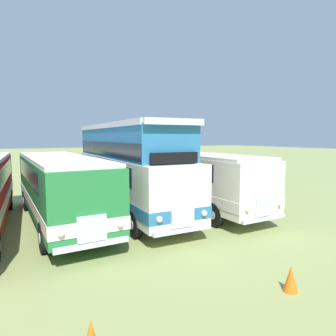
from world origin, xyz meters
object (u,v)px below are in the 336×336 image
object	(u,v)px
bus_sixth_in_row	(60,184)
cone_near_end	(291,279)
bus_seventh_in_row	(128,166)
bus_eighth_in_row	(189,175)

from	to	relation	value
bus_sixth_in_row	cone_near_end	distance (m)	10.14
bus_seventh_in_row	cone_near_end	bearing A→B (deg)	-85.61
bus_sixth_in_row	bus_eighth_in_row	xyz separation A→B (m)	(6.81, -0.07, 0.00)
bus_sixth_in_row	cone_near_end	xyz separation A→B (m)	(4.14, -9.14, -1.42)
cone_near_end	bus_seventh_in_row	bearing A→B (deg)	94.39
bus_sixth_in_row	cone_near_end	bearing A→B (deg)	-65.61
bus_seventh_in_row	bus_eighth_in_row	distance (m)	3.49
bus_seventh_in_row	bus_eighth_in_row	xyz separation A→B (m)	(3.40, -0.53, -0.61)
bus_eighth_in_row	cone_near_end	size ratio (longest dim) A/B	16.31
bus_seventh_in_row	bus_eighth_in_row	world-z (taller)	bus_seventh_in_row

